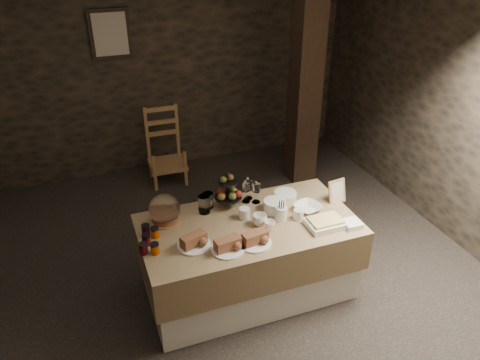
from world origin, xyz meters
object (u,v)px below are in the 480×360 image
object	(u,v)px
chair	(165,149)
fruit_stand	(229,193)
timber_column	(306,77)
buffet_table	(248,252)

from	to	relation	value
chair	fruit_stand	world-z (taller)	fruit_stand
timber_column	fruit_stand	size ratio (longest dim) A/B	7.76
chair	timber_column	world-z (taller)	timber_column
buffet_table	fruit_stand	size ratio (longest dim) A/B	5.32
buffet_table	timber_column	xyz separation A→B (m)	(1.35, 1.69, 0.89)
timber_column	buffet_table	bearing A→B (deg)	-128.67
buffet_table	timber_column	size ratio (longest dim) A/B	0.69
chair	timber_column	xyz separation A→B (m)	(1.58, -0.53, 0.89)
fruit_stand	chair	bearing A→B (deg)	94.97
chair	fruit_stand	xyz separation A→B (m)	(0.17, -1.91, 0.42)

